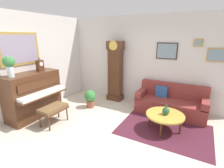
% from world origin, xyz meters
% --- Properties ---
extents(ground_plane, '(6.40, 6.00, 0.10)m').
position_xyz_m(ground_plane, '(0.00, 0.00, -0.05)').
color(ground_plane, beige).
extents(wall_left, '(0.13, 4.90, 2.80)m').
position_xyz_m(wall_left, '(-2.60, -0.00, 1.41)').
color(wall_left, silver).
rests_on(wall_left, ground_plane).
extents(wall_back, '(5.30, 0.13, 2.80)m').
position_xyz_m(wall_back, '(0.02, 2.40, 1.40)').
color(wall_back, silver).
rests_on(wall_back, ground_plane).
extents(area_rug, '(2.10, 1.50, 0.01)m').
position_xyz_m(area_rug, '(1.12, 0.92, 0.00)').
color(area_rug, '#4C1E2D').
rests_on(area_rug, ground_plane).
extents(piano, '(0.87, 1.44, 1.24)m').
position_xyz_m(piano, '(-2.23, -0.06, 0.62)').
color(piano, '#4C2B19').
rests_on(piano, ground_plane).
extents(piano_bench, '(0.42, 0.70, 0.48)m').
position_xyz_m(piano_bench, '(-1.43, -0.14, 0.41)').
color(piano_bench, '#4C2B19').
rests_on(piano_bench, ground_plane).
extents(grandfather_clock, '(0.52, 0.34, 2.03)m').
position_xyz_m(grandfather_clock, '(-0.84, 2.11, 0.96)').
color(grandfather_clock, '#4C2B19').
rests_on(grandfather_clock, ground_plane).
extents(couch, '(1.90, 0.80, 0.84)m').
position_xyz_m(couch, '(1.06, 1.95, 0.31)').
color(couch, maroon).
rests_on(couch, ground_plane).
extents(coffee_table, '(0.88, 0.88, 0.41)m').
position_xyz_m(coffee_table, '(1.11, 0.91, 0.38)').
color(coffee_table, gold).
rests_on(coffee_table, ground_plane).
extents(mantel_clock, '(0.13, 0.18, 0.38)m').
position_xyz_m(mantel_clock, '(-2.23, 0.25, 1.41)').
color(mantel_clock, '#4C2B19').
rests_on(mantel_clock, piano).
extents(flower_vase, '(0.26, 0.26, 0.58)m').
position_xyz_m(flower_vase, '(-2.23, -0.58, 1.55)').
color(flower_vase, silver).
rests_on(flower_vase, piano).
extents(green_jug, '(0.17, 0.17, 0.24)m').
position_xyz_m(green_jug, '(1.12, 0.91, 0.50)').
color(green_jug, '#234C33').
rests_on(green_jug, coffee_table).
extents(potted_plant, '(0.36, 0.36, 0.56)m').
position_xyz_m(potted_plant, '(-1.22, 1.15, 0.32)').
color(potted_plant, '#935138').
rests_on(potted_plant, ground_plane).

